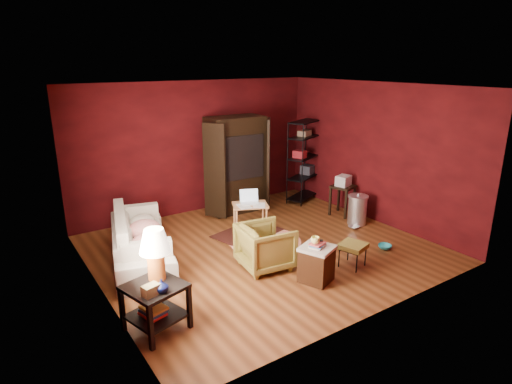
# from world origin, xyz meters

# --- Properties ---
(room) EXTENTS (5.54, 5.04, 2.84)m
(room) POSITION_xyz_m (-0.04, -0.01, 1.40)
(room) COLOR brown
(room) RESTS_ON ground
(sofa) EXTENTS (1.20, 2.32, 0.87)m
(sofa) POSITION_xyz_m (-1.94, 0.67, 0.44)
(sofa) COLOR beige
(sofa) RESTS_ON ground
(armchair) EXTENTS (0.81, 0.85, 0.79)m
(armchair) POSITION_xyz_m (-0.35, -0.60, 0.39)
(armchair) COLOR black
(armchair) RESTS_ON ground
(pet_bowl_steel) EXTENTS (0.22, 0.08, 0.21)m
(pet_bowl_steel) POSITION_xyz_m (2.05, -0.23, 0.11)
(pet_bowl_steel) COLOR silver
(pet_bowl_steel) RESTS_ON ground
(pet_bowl_turquoise) EXTENTS (0.24, 0.09, 0.24)m
(pet_bowl_turquoise) POSITION_xyz_m (1.80, -1.21, 0.12)
(pet_bowl_turquoise) COLOR #27A6B9
(pet_bowl_turquoise) RESTS_ON ground
(vase) EXTENTS (0.16, 0.17, 0.16)m
(vase) POSITION_xyz_m (-2.41, -1.42, 0.69)
(vase) COLOR #0B1039
(vase) RESTS_ON side_table
(mug) EXTENTS (0.14, 0.11, 0.13)m
(mug) POSITION_xyz_m (-0.02, -1.39, 0.68)
(mug) COLOR #FEFC7C
(mug) RESTS_ON hamper
(side_table) EXTENTS (0.79, 0.79, 1.27)m
(side_table) POSITION_xyz_m (-2.38, -1.14, 0.76)
(side_table) COLOR black
(side_table) RESTS_ON ground
(sofa_cushions) EXTENTS (1.19, 2.00, 0.79)m
(sofa_cushions) POSITION_xyz_m (-1.96, 0.72, 0.38)
(sofa_cushions) COLOR beige
(sofa_cushions) RESTS_ON sofa
(hamper) EXTENTS (0.59, 0.59, 0.64)m
(hamper) POSITION_xyz_m (0.02, -1.39, 0.29)
(hamper) COLOR #3E1E0E
(hamper) RESTS_ON ground
(footstool) EXTENTS (0.48, 0.48, 0.40)m
(footstool) POSITION_xyz_m (0.82, -1.36, 0.34)
(footstool) COLOR black
(footstool) RESTS_ON ground
(rug_round) EXTENTS (1.66, 1.66, 0.01)m
(rug_round) POSITION_xyz_m (0.22, 0.23, 0.01)
(rug_round) COLOR white
(rug_round) RESTS_ON ground
(rug_oriental) EXTENTS (1.41, 1.11, 0.01)m
(rug_oriental) POSITION_xyz_m (0.15, 0.72, 0.02)
(rug_oriental) COLOR #481913
(rug_oriental) RESTS_ON ground
(laptop_desk) EXTENTS (0.79, 0.70, 0.81)m
(laptop_desk) POSITION_xyz_m (0.26, 0.79, 0.50)
(laptop_desk) COLOR tan
(laptop_desk) RESTS_ON ground
(tv_armoire) EXTENTS (1.63, 0.89, 2.07)m
(tv_armoire) POSITION_xyz_m (0.69, 1.98, 1.08)
(tv_armoire) COLOR black
(tv_armoire) RESTS_ON ground
(wire_shelving) EXTENTS (1.00, 0.73, 1.89)m
(wire_shelving) POSITION_xyz_m (2.37, 1.73, 1.03)
(wire_shelving) COLOR black
(wire_shelving) RESTS_ON ground
(small_stand) EXTENTS (0.54, 0.54, 0.87)m
(small_stand) POSITION_xyz_m (2.41, 0.48, 0.65)
(small_stand) COLOR black
(small_stand) RESTS_ON ground
(trash_can) EXTENTS (0.44, 0.44, 0.64)m
(trash_can) POSITION_xyz_m (2.28, -0.07, 0.30)
(trash_can) COLOR silver
(trash_can) RESTS_ON ground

